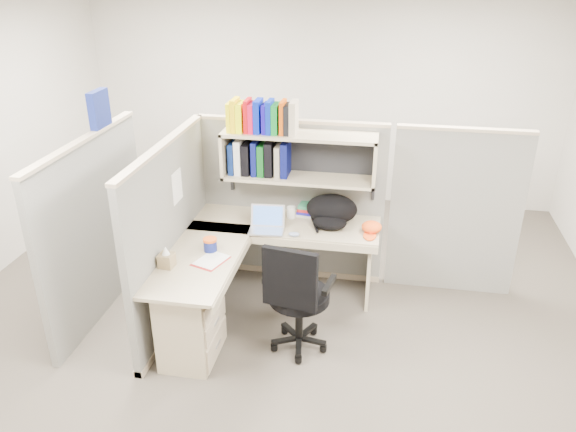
% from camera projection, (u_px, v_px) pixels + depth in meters
% --- Properties ---
extents(ground, '(6.00, 6.00, 0.00)m').
position_uv_depth(ground, '(274.00, 323.00, 5.03)').
color(ground, '#36322A').
rests_on(ground, ground).
extents(room_shell, '(6.00, 6.00, 6.00)m').
position_uv_depth(room_shell, '(272.00, 151.00, 4.35)').
color(room_shell, '#AFAA9E').
rests_on(room_shell, ground).
extents(cubicle, '(3.79, 1.84, 1.95)m').
position_uv_depth(cubicle, '(244.00, 208.00, 5.11)').
color(cubicle, '#62625D').
rests_on(cubicle, ground).
extents(desk, '(1.74, 1.75, 0.73)m').
position_uv_depth(desk, '(219.00, 294.00, 4.66)').
color(desk, tan).
rests_on(desk, ground).
extents(laptop, '(0.33, 0.33, 0.22)m').
position_uv_depth(laptop, '(266.00, 220.00, 5.02)').
color(laptop, silver).
rests_on(laptop, desk).
extents(backpack, '(0.47, 0.37, 0.28)m').
position_uv_depth(backpack, '(331.00, 212.00, 5.12)').
color(backpack, black).
rests_on(backpack, desk).
extents(orange_cap, '(0.20, 0.23, 0.10)m').
position_uv_depth(orange_cap, '(372.00, 227.00, 5.04)').
color(orange_cap, '#F04D14').
rests_on(orange_cap, desk).
extents(snack_canister, '(0.12, 0.12, 0.12)m').
position_uv_depth(snack_canister, '(210.00, 244.00, 4.71)').
color(snack_canister, navy).
rests_on(snack_canister, desk).
extents(tissue_box, '(0.12, 0.12, 0.18)m').
position_uv_depth(tissue_box, '(166.00, 257.00, 4.46)').
color(tissue_box, '#937C53').
rests_on(tissue_box, desk).
extents(mouse, '(0.11, 0.08, 0.04)m').
position_uv_depth(mouse, '(294.00, 234.00, 4.97)').
color(mouse, '#7D8DB1').
rests_on(mouse, desk).
extents(paper_cup, '(0.09, 0.09, 0.11)m').
position_uv_depth(paper_cup, '(291.00, 212.00, 5.31)').
color(paper_cup, silver).
rests_on(paper_cup, desk).
extents(book_stack, '(0.18, 0.23, 0.11)m').
position_uv_depth(book_stack, '(307.00, 209.00, 5.40)').
color(book_stack, gray).
rests_on(book_stack, desk).
extents(loose_paper, '(0.28, 0.32, 0.00)m').
position_uv_depth(loose_paper, '(211.00, 260.00, 4.59)').
color(loose_paper, white).
rests_on(loose_paper, desk).
extents(task_chair, '(0.57, 0.53, 1.04)m').
position_uv_depth(task_chair, '(297.00, 313.00, 4.54)').
color(task_chair, black).
rests_on(task_chair, ground).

